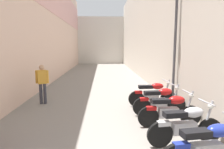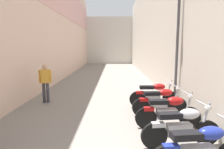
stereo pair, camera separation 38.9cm
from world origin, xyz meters
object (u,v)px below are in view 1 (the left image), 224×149
Objects in this scene: motorcycle_second at (209,146)px; pedestrian_further_down at (42,81)px; motorcycle_fourth at (170,110)px; motorcycle_fifth at (160,100)px; motorcycle_sixth at (153,93)px; motorcycle_third at (186,124)px; street_lamp at (173,39)px.

motorcycle_second is 6.26m from pedestrian_further_down.
motorcycle_fourth and motorcycle_fifth have the same top height.
motorcycle_fifth is at bearing -90.00° from motorcycle_sixth.
motorcycle_sixth is (0.00, 1.94, 0.00)m from motorcycle_fourth.
pedestrian_further_down is at bearing 140.55° from motorcycle_third.
pedestrian_further_down is (-4.31, 0.55, 0.42)m from motorcycle_sixth.
pedestrian_further_down is (-4.31, 4.53, 0.42)m from motorcycle_second.
motorcycle_fifth is 0.43× the size of street_lamp.
street_lamp is at bearing 2.03° from motorcycle_sixth.
motorcycle_third is (0.00, 0.98, 0.00)m from motorcycle_second.
motorcycle_fifth and motorcycle_sixth have the same top height.
motorcycle_sixth is 1.18× the size of pedestrian_further_down.
motorcycle_second is at bearing -90.00° from motorcycle_fourth.
motorcycle_third is 5.59m from pedestrian_further_down.
street_lamp reaches higher than pedestrian_further_down.
motorcycle_fifth is 2.38m from street_lamp.
motorcycle_sixth is at bearing 90.00° from motorcycle_fourth.
motorcycle_sixth is (0.00, 3.98, 0.00)m from motorcycle_second.
motorcycle_third is at bearing -102.94° from street_lamp.
motorcycle_sixth is at bearing 90.00° from motorcycle_third.
pedestrian_further_down is 5.29m from street_lamp.
motorcycle_third and motorcycle_fourth have the same top height.
motorcycle_second and motorcycle_sixth have the same top height.
street_lamp is (0.69, 0.02, 2.05)m from motorcycle_sixth.
street_lamp is at bearing 54.48° from motorcycle_fifth.
motorcycle_sixth is (0.00, 0.95, 0.00)m from motorcycle_fifth.
motorcycle_third and motorcycle_sixth have the same top height.
motorcycle_fourth is at bearing -30.04° from pedestrian_further_down.
motorcycle_second is 1.00× the size of motorcycle_third.
pedestrian_further_down is at bearing 172.74° from motorcycle_sixth.
pedestrian_further_down reaches higher than motorcycle_third.
street_lamp reaches higher than motorcycle_fourth.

